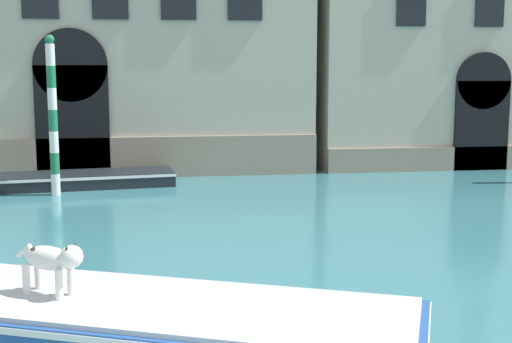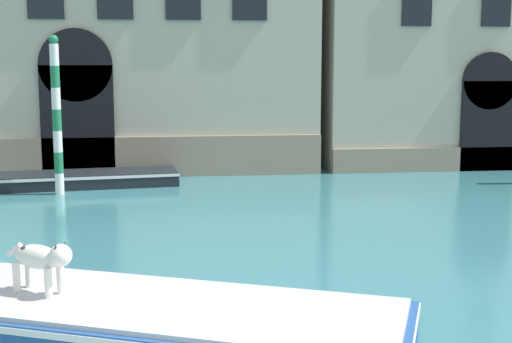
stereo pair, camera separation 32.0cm
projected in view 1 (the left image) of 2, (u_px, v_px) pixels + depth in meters
The scene contains 4 objects.
boat_foreground at pixel (153, 327), 8.75m from camera, with size 6.92×4.53×0.72m.
dog_on_deck at pixel (52, 260), 8.86m from camera, with size 0.90×0.69×0.70m.
boat_moored_near_palazzo at pixel (76, 179), 20.85m from camera, with size 5.82×2.29×0.41m.
mooring_pole_0 at pixel (53, 115), 19.27m from camera, with size 0.25×0.25×4.34m.
Camera 1 is at (-0.15, -5.01, 3.61)m, focal length 50.00 mm.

